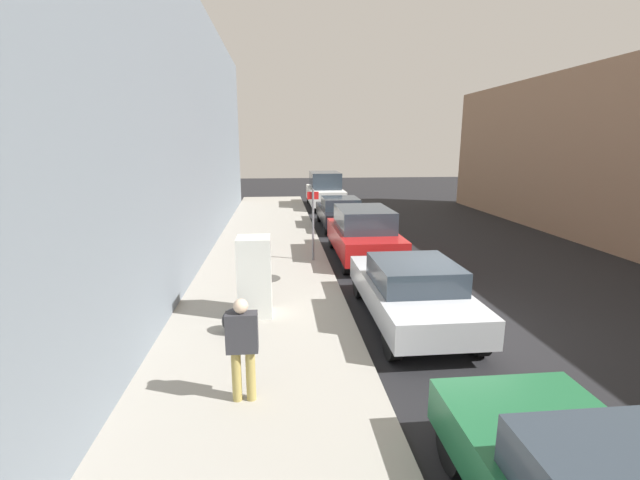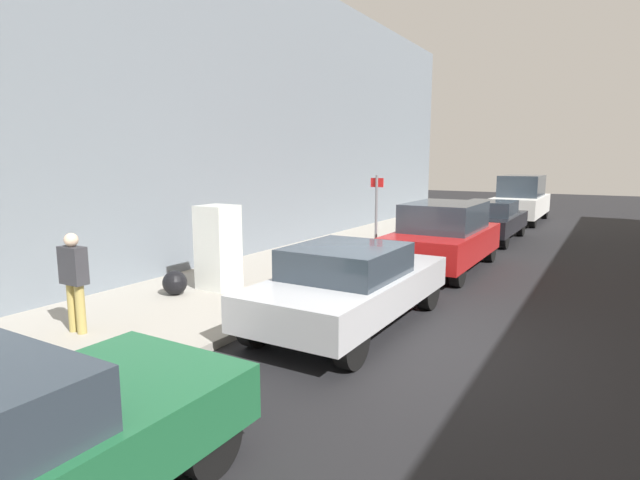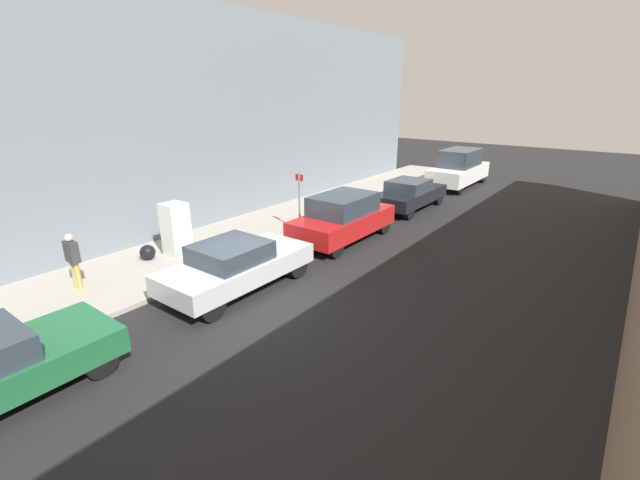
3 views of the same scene
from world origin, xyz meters
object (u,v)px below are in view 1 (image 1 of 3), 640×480
Objects in this scene: trash_bag at (234,320)px; parked_van_white at (325,190)px; pedestrian_walking_far at (242,343)px; parked_sedan_dark at (340,212)px; parked_sedan_silver at (411,290)px; discarded_refrigerator at (255,276)px; street_sign_post at (313,221)px; parked_suv_red at (363,233)px.

trash_bag is 17.99m from parked_van_white.
pedestrian_walking_far is 0.35× the size of parked_sedan_dark.
parked_sedan_silver is (3.37, 2.79, -0.29)m from pedestrian_walking_far.
discarded_refrigerator is 0.39× the size of parked_sedan_dark.
trash_bag is 0.11× the size of parked_sedan_silver.
parked_sedan_dark is at bearing 72.01° from discarded_refrigerator.
street_sign_post is at bearing -5.15° from pedestrian_walking_far.
parked_sedan_silver is at bearing -90.00° from parked_van_white.
parked_van_white is at bearing 78.64° from discarded_refrigerator.
parked_sedan_dark is at bearing 90.00° from parked_suv_red.
parked_van_white reaches higher than pedestrian_walking_far.
parked_sedan_dark is at bearing 90.00° from parked_sedan_silver.
pedestrian_walking_far is 20.23m from parked_van_white.
parked_van_white is (-0.00, 6.37, 0.32)m from parked_sedan_dark.
parked_suv_red is 11.91m from parked_van_white.
pedestrian_walking_far is at bearing -81.07° from trash_bag.
pedestrian_walking_far reaches higher than trash_bag.
parked_van_white is (3.74, 17.58, 0.68)m from trash_bag.
parked_suv_red is (3.37, 8.04, -0.14)m from pedestrian_walking_far.
discarded_refrigerator is 0.39× the size of parked_sedan_silver.
discarded_refrigerator is 0.76× the size of street_sign_post.
discarded_refrigerator is 3.58× the size of trash_bag.
parked_suv_red is (0.00, 5.26, 0.15)m from parked_sedan_silver.
pedestrian_walking_far reaches higher than parked_sedan_dark.
pedestrian_walking_far is (0.37, -2.37, 0.65)m from trash_bag.
street_sign_post is 0.51× the size of parked_sedan_dark.
discarded_refrigerator is at bearing 6.84° from pedestrian_walking_far.
trash_bag is at bearing -113.52° from discarded_refrigerator.
discarded_refrigerator reaches higher than parked_suv_red.
parked_sedan_silver reaches higher than trash_bag.
parked_sedan_dark is (0.00, 10.80, -0.00)m from parked_sedan_silver.
parked_sedan_silver is at bearing 6.40° from trash_bag.
parked_suv_red reaches higher than parked_sedan_dark.
parked_sedan_dark is at bearing 71.57° from trash_bag.
street_sign_post reaches higher than trash_bag.
street_sign_post reaches higher than parked_suv_red.
parked_van_white is at bearing 90.00° from parked_suv_red.
parked_sedan_silver is at bearing -90.00° from parked_sedan_dark.
parked_van_white reaches higher than discarded_refrigerator.
trash_bag is 11.83m from parked_sedan_dark.
street_sign_post is 5.18m from parked_sedan_silver.
street_sign_post is at bearing 69.52° from discarded_refrigerator.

